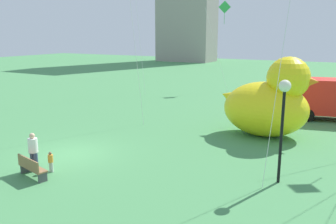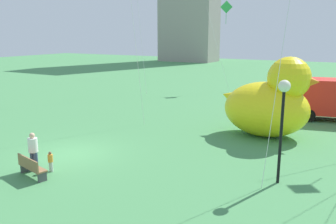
{
  "view_description": "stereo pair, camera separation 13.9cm",
  "coord_description": "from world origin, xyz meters",
  "px_view_note": "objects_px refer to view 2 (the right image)",
  "views": [
    {
      "loc": [
        12.36,
        -12.55,
        5.9
      ],
      "look_at": [
        4.1,
        2.54,
        2.11
      ],
      "focal_mm": 38.05,
      "sensor_mm": 36.0,
      "label": 1
    },
    {
      "loc": [
        12.48,
        -12.49,
        5.9
      ],
      "look_at": [
        4.1,
        2.54,
        2.11
      ],
      "focal_mm": 38.05,
      "sensor_mm": 36.0,
      "label": 2
    }
  ],
  "objects_px": {
    "person_adult": "(33,150)",
    "box_truck": "(336,100)",
    "giant_inflatable_duck": "(270,103)",
    "kite_green": "(226,10)",
    "lamppost": "(283,104)",
    "park_bench": "(31,167)",
    "person_child": "(51,161)"
  },
  "relations": [
    {
      "from": "person_adult",
      "to": "box_truck",
      "type": "distance_m",
      "value": 19.84
    },
    {
      "from": "giant_inflatable_duck",
      "to": "kite_green",
      "type": "xyz_separation_m",
      "value": [
        -8.68,
        15.76,
        6.29
      ]
    },
    {
      "from": "lamppost",
      "to": "kite_green",
      "type": "distance_m",
      "value": 25.3
    },
    {
      "from": "person_adult",
      "to": "box_truck",
      "type": "bearing_deg",
      "value": 57.03
    },
    {
      "from": "box_truck",
      "to": "park_bench",
      "type": "bearing_deg",
      "value": -120.6
    },
    {
      "from": "park_bench",
      "to": "giant_inflatable_duck",
      "type": "xyz_separation_m",
      "value": [
        7.14,
        11.07,
        1.52
      ]
    },
    {
      "from": "park_bench",
      "to": "kite_green",
      "type": "relative_size",
      "value": 0.19
    },
    {
      "from": "park_bench",
      "to": "person_adult",
      "type": "height_order",
      "value": "person_adult"
    },
    {
      "from": "person_adult",
      "to": "giant_inflatable_duck",
      "type": "relative_size",
      "value": 0.3
    },
    {
      "from": "park_bench",
      "to": "person_adult",
      "type": "xyz_separation_m",
      "value": [
        -0.57,
        0.65,
        0.46
      ]
    },
    {
      "from": "person_child",
      "to": "kite_green",
      "type": "relative_size",
      "value": 0.1
    },
    {
      "from": "person_adult",
      "to": "lamppost",
      "type": "height_order",
      "value": "lamppost"
    },
    {
      "from": "kite_green",
      "to": "lamppost",
      "type": "bearing_deg",
      "value": -64.42
    },
    {
      "from": "lamppost",
      "to": "kite_green",
      "type": "height_order",
      "value": "kite_green"
    },
    {
      "from": "box_truck",
      "to": "giant_inflatable_duck",
      "type": "bearing_deg",
      "value": -116.38
    },
    {
      "from": "box_truck",
      "to": "kite_green",
      "type": "bearing_deg",
      "value": 140.93
    },
    {
      "from": "person_child",
      "to": "lamppost",
      "type": "distance_m",
      "value": 10.03
    },
    {
      "from": "park_bench",
      "to": "kite_green",
      "type": "bearing_deg",
      "value": 93.29
    },
    {
      "from": "park_bench",
      "to": "person_child",
      "type": "distance_m",
      "value": 0.89
    },
    {
      "from": "person_adult",
      "to": "lamppost",
      "type": "xyz_separation_m",
      "value": [
        9.73,
        3.83,
        2.3
      ]
    },
    {
      "from": "kite_green",
      "to": "person_child",
      "type": "bearing_deg",
      "value": -86.12
    },
    {
      "from": "giant_inflatable_duck",
      "to": "box_truck",
      "type": "height_order",
      "value": "giant_inflatable_duck"
    },
    {
      "from": "person_adult",
      "to": "park_bench",
      "type": "bearing_deg",
      "value": -48.79
    },
    {
      "from": "lamppost",
      "to": "box_truck",
      "type": "bearing_deg",
      "value": 85.25
    },
    {
      "from": "park_bench",
      "to": "lamppost",
      "type": "distance_m",
      "value": 10.57
    },
    {
      "from": "giant_inflatable_duck",
      "to": "box_truck",
      "type": "xyz_separation_m",
      "value": [
        3.08,
        6.21,
        -0.54
      ]
    },
    {
      "from": "giant_inflatable_duck",
      "to": "park_bench",
      "type": "bearing_deg",
      "value": -122.82
    },
    {
      "from": "person_child",
      "to": "lamppost",
      "type": "height_order",
      "value": "lamppost"
    },
    {
      "from": "person_adult",
      "to": "kite_green",
      "type": "distance_m",
      "value": 27.22
    },
    {
      "from": "giant_inflatable_duck",
      "to": "kite_green",
      "type": "bearing_deg",
      "value": 118.85
    },
    {
      "from": "person_child",
      "to": "box_truck",
      "type": "bearing_deg",
      "value": 58.66
    },
    {
      "from": "lamppost",
      "to": "park_bench",
      "type": "bearing_deg",
      "value": -153.95
    }
  ]
}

